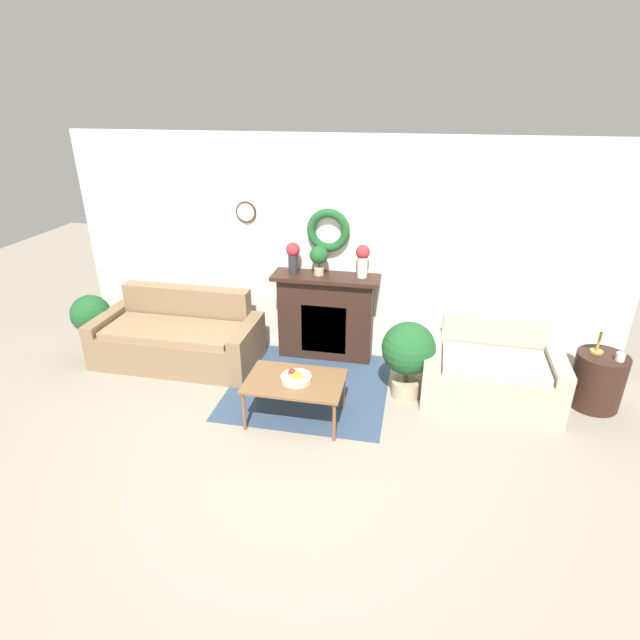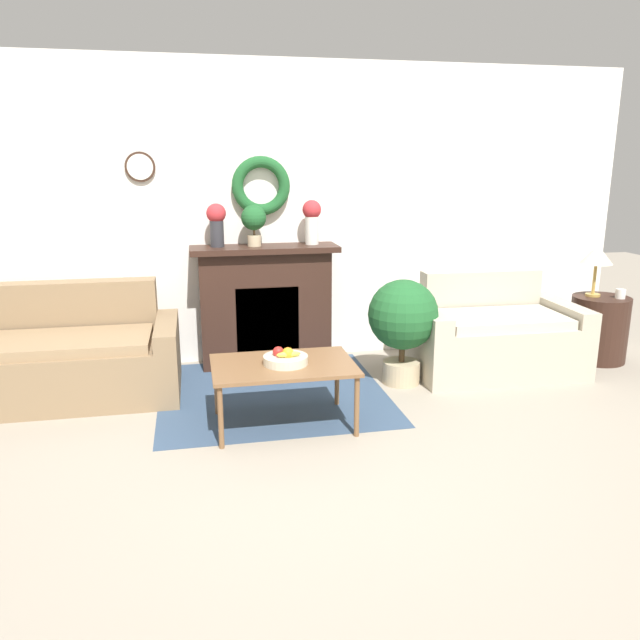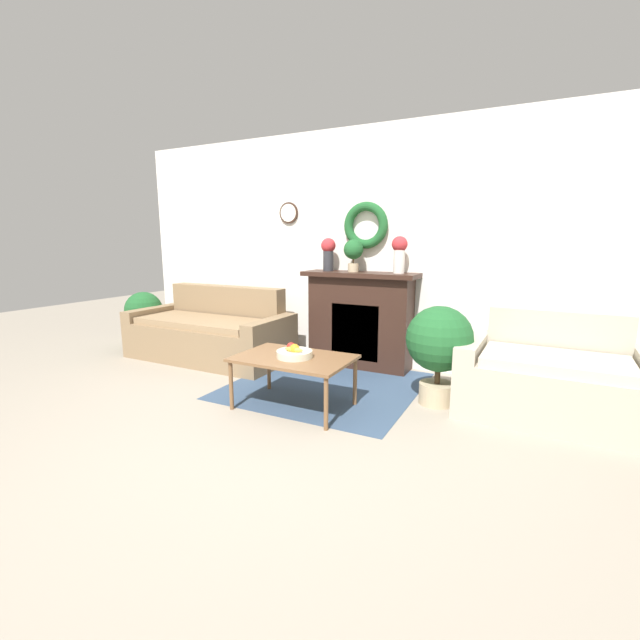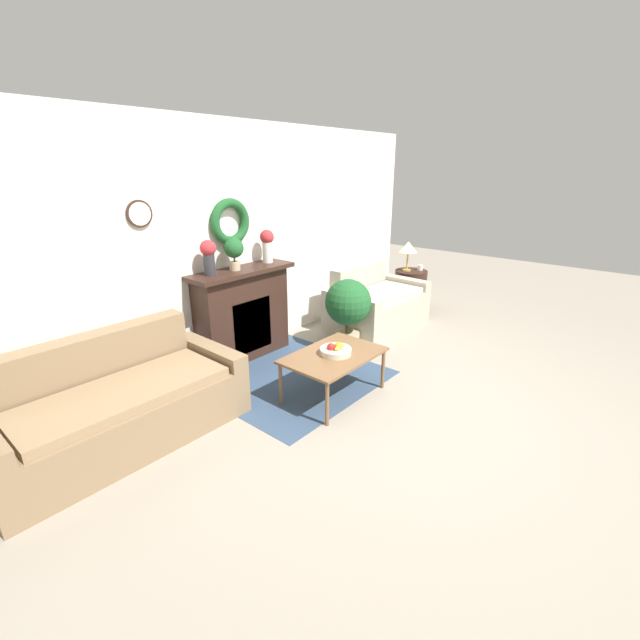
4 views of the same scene
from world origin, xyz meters
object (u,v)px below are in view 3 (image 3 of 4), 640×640
at_px(loveseat_right, 553,380).
at_px(potted_plant_floor_by_loveseat, 439,344).
at_px(fruit_bowl, 294,353).
at_px(fireplace, 360,319).
at_px(couch_left, 211,333).
at_px(vase_on_mantel_right, 399,252).
at_px(potted_plant_floor_by_couch, 144,313).
at_px(potted_plant_on_mantel, 353,251).
at_px(coffee_table, 294,361).
at_px(vase_on_mantel_left, 328,252).

bearing_deg(loveseat_right, potted_plant_floor_by_loveseat, -167.98).
bearing_deg(loveseat_right, fruit_bowl, -155.69).
height_order(fireplace, couch_left, fireplace).
height_order(fruit_bowl, potted_plant_floor_by_loveseat, potted_plant_floor_by_loveseat).
height_order(fireplace, vase_on_mantel_right, vase_on_mantel_right).
height_order(vase_on_mantel_right, potted_plant_floor_by_couch, vase_on_mantel_right).
bearing_deg(fireplace, couch_left, -164.53).
relative_size(couch_left, potted_plant_on_mantel, 5.56).
bearing_deg(coffee_table, fireplace, 88.03).
relative_size(fireplace, vase_on_mantel_right, 3.30).
bearing_deg(couch_left, coffee_table, -27.82).
xyz_separation_m(couch_left, loveseat_right, (3.74, -0.11, 0.00)).
relative_size(coffee_table, vase_on_mantel_right, 2.51).
xyz_separation_m(vase_on_mantel_right, potted_plant_floor_by_couch, (-3.44, -0.45, -0.87)).
height_order(couch_left, vase_on_mantel_left, vase_on_mantel_left).
bearing_deg(coffee_table, loveseat_right, 22.20).
bearing_deg(potted_plant_floor_by_loveseat, potted_plant_on_mantel, 146.59).
relative_size(potted_plant_floor_by_couch, potted_plant_floor_by_loveseat, 0.85).
bearing_deg(loveseat_right, couch_left, -179.97).
xyz_separation_m(fireplace, potted_plant_on_mantel, (-0.09, -0.01, 0.77)).
distance_m(fireplace, couch_left, 1.87).
distance_m(vase_on_mantel_left, vase_on_mantel_right, 0.85).
height_order(loveseat_right, coffee_table, loveseat_right).
relative_size(fireplace, couch_left, 0.65).
bearing_deg(vase_on_mantel_right, loveseat_right, -21.69).
bearing_deg(fruit_bowl, vase_on_mantel_left, 104.61).
bearing_deg(potted_plant_on_mantel, vase_on_mantel_right, 2.19).
xyz_separation_m(fruit_bowl, vase_on_mantel_right, (0.47, 1.44, 0.83)).
relative_size(loveseat_right, potted_plant_floor_by_couch, 1.96).
xyz_separation_m(vase_on_mantel_left, potted_plant_floor_by_loveseat, (1.46, -0.77, -0.76)).
xyz_separation_m(fruit_bowl, potted_plant_floor_by_couch, (-2.97, 0.99, -0.04)).
relative_size(coffee_table, fruit_bowl, 3.19).
bearing_deg(vase_on_mantel_left, fruit_bowl, -75.39).
xyz_separation_m(loveseat_right, potted_plant_floor_by_couch, (-4.96, 0.16, 0.15)).
height_order(fruit_bowl, vase_on_mantel_right, vase_on_mantel_right).
bearing_deg(potted_plant_on_mantel, loveseat_right, -15.98).
relative_size(fruit_bowl, potted_plant_floor_by_loveseat, 0.35).
bearing_deg(vase_on_mantel_left, potted_plant_floor_by_loveseat, -27.82).
distance_m(loveseat_right, fruit_bowl, 2.17).
xyz_separation_m(couch_left, vase_on_mantel_left, (1.37, 0.50, 1.01)).
height_order(couch_left, coffee_table, couch_left).
bearing_deg(fireplace, loveseat_right, -17.04).
bearing_deg(potted_plant_floor_by_loveseat, vase_on_mantel_left, 152.18).
height_order(fireplace, potted_plant_floor_by_couch, fireplace).
xyz_separation_m(fireplace, loveseat_right, (1.96, -0.60, -0.24)).
xyz_separation_m(vase_on_mantel_right, potted_plant_on_mantel, (-0.52, -0.02, -0.00)).
distance_m(fruit_bowl, potted_plant_floor_by_loveseat, 1.28).
bearing_deg(couch_left, potted_plant_floor_by_loveseat, -5.20).
bearing_deg(vase_on_mantel_right, fruit_bowl, -108.12).
bearing_deg(fruit_bowl, couch_left, 151.76).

